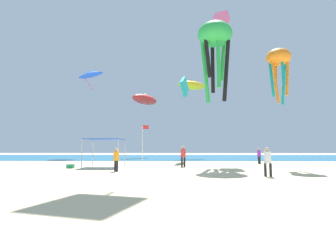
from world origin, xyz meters
TOP-DOWN VIEW (x-y plane):
  - ground at (0.00, 0.00)m, footprint 110.00×110.00m
  - ocean_strip at (0.00, 26.78)m, footprint 110.00×24.20m
  - canopy_tent at (-4.54, 4.58)m, footprint 3.03×3.13m
  - person_near_tent at (2.27, 5.15)m, footprint 0.44×0.44m
  - person_leftmost at (10.27, 9.66)m, footprint 0.38×0.43m
  - person_central at (7.05, -2.63)m, footprint 0.41×0.41m
  - person_rightmost at (-2.68, 0.51)m, footprint 0.40×0.40m
  - banner_flag at (-1.39, 6.25)m, footprint 0.61×0.06m
  - cooler_box at (-7.04, 3.42)m, footprint 0.57×0.37m
  - kite_octopus_orange at (10.53, 3.98)m, footprint 2.29×2.29m
  - kite_inflatable_red at (-3.34, 26.08)m, footprint 4.77×5.63m
  - kite_delta_blue at (-12.14, 24.50)m, footprint 5.36×5.35m
  - kite_box_pink at (7.02, 11.58)m, footprint 1.91×1.67m
  - kite_parafoil_teal at (2.86, 15.31)m, footprint 1.45×6.28m
  - kite_octopus_green at (5.34, 5.67)m, footprint 4.54×4.54m
  - kite_inflatable_yellow at (4.37, 24.34)m, footprint 5.02×3.48m

SIDE VIEW (x-z plane):
  - ground at x=0.00m, z-range -0.10..0.00m
  - ocean_strip at x=0.00m, z-range 0.00..0.03m
  - cooler_box at x=-7.04m, z-range 0.00..0.35m
  - person_leftmost at x=10.27m, z-range 0.14..1.75m
  - person_rightmost at x=-2.68m, z-range 0.15..1.83m
  - person_central at x=7.05m, z-range 0.15..1.88m
  - person_near_tent at x=2.27m, z-range 0.16..1.99m
  - banner_flag at x=-1.39m, z-range 0.38..4.12m
  - canopy_tent at x=-4.54m, z-range 1.09..3.52m
  - kite_octopus_orange at x=10.53m, z-range 6.78..11.63m
  - kite_parafoil_teal at x=2.86m, z-range 7.48..11.32m
  - kite_inflatable_red at x=-3.34m, z-range 8.53..10.60m
  - kite_inflatable_yellow at x=4.37m, z-range 10.61..12.46m
  - kite_octopus_green at x=5.34m, z-range 8.05..15.70m
  - kite_delta_blue at x=-12.14m, z-range 11.95..15.35m
  - kite_box_pink at x=7.02m, z-range 13.98..17.35m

